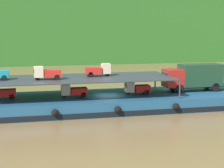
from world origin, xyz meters
TOP-DOWN VIEW (x-y plane):
  - ground_plane at (0.00, 0.00)m, footprint 400.00×400.00m
  - cargo_barge at (0.00, -0.03)m, footprint 30.48×8.99m
  - covered_lorry at (10.26, 0.32)m, footprint 7.88×2.39m
  - cargo_rack at (-3.80, 0.00)m, footprint 21.28×7.64m
  - mini_truck_lower_stern at (-11.14, 0.31)m, footprint 2.77×1.25m
  - mini_truck_lower_aft at (-3.81, -0.36)m, footprint 2.74×1.21m
  - mini_truck_lower_mid at (3.23, -0.17)m, footprint 2.76×1.23m
  - mini_truck_upper_mid at (-6.56, -0.70)m, footprint 2.77×1.25m
  - mini_truck_upper_fore at (-0.90, 0.77)m, footprint 2.76×1.23m

SIDE VIEW (x-z plane):
  - ground_plane at x=0.00m, z-range 0.00..0.00m
  - cargo_barge at x=0.00m, z-range 0.00..1.50m
  - mini_truck_lower_stern at x=-11.14m, z-range 1.50..2.88m
  - mini_truck_lower_aft at x=-3.81m, z-range 1.50..2.88m
  - mini_truck_lower_mid at x=3.23m, z-range 1.50..2.88m
  - covered_lorry at x=10.26m, z-range 1.64..4.74m
  - cargo_rack at x=-3.80m, z-range 2.44..4.44m
  - mini_truck_upper_mid at x=-6.56m, z-range 3.50..4.88m
  - mini_truck_upper_fore at x=-0.90m, z-range 3.50..4.88m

